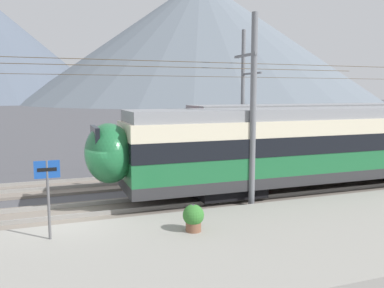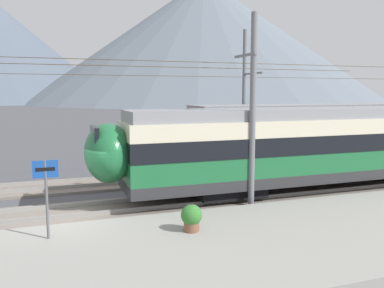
{
  "view_description": "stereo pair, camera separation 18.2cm",
  "coord_description": "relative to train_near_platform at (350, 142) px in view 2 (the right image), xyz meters",
  "views": [
    {
      "loc": [
        -0.62,
        -13.76,
        4.53
      ],
      "look_at": [
        5.25,
        2.37,
        2.32
      ],
      "focal_mm": 37.35,
      "sensor_mm": 36.0,
      "label": 1
    },
    {
      "loc": [
        -0.45,
        -13.82,
        4.53
      ],
      "look_at": [
        5.25,
        2.37,
        2.32
      ],
      "focal_mm": 37.35,
      "sensor_mm": 36.0,
      "label": 2
    }
  ],
  "objects": [
    {
      "name": "ground_plane",
      "position": [
        -12.71,
        -1.2,
        -2.22
      ],
      "size": [
        400.0,
        400.0,
        0.0
      ],
      "primitive_type": "plane",
      "color": "#4C4C51"
    },
    {
      "name": "platform_slab",
      "position": [
        -12.71,
        -5.11,
        -2.05
      ],
      "size": [
        120.0,
        6.42,
        0.34
      ],
      "primitive_type": "cube",
      "color": "gray",
      "rests_on": "ground"
    },
    {
      "name": "track_near",
      "position": [
        -12.71,
        0.0,
        -2.15
      ],
      "size": [
        120.0,
        3.0,
        0.28
      ],
      "color": "slate",
      "rests_on": "ground"
    },
    {
      "name": "track_far",
      "position": [
        -12.71,
        4.64,
        -2.15
      ],
      "size": [
        120.0,
        3.0,
        0.28
      ],
      "color": "slate",
      "rests_on": "ground"
    },
    {
      "name": "train_near_platform",
      "position": [
        0.0,
        0.0,
        0.0
      ],
      "size": [
        23.93,
        2.87,
        4.27
      ],
      "color": "#2D2D30",
      "rests_on": "track_near"
    },
    {
      "name": "train_far_track",
      "position": [
        6.13,
        4.64,
        0.01
      ],
      "size": [
        27.34,
        3.0,
        4.27
      ],
      "color": "#2D2D30",
      "rests_on": "track_far"
    },
    {
      "name": "catenary_mast_mid",
      "position": [
        -5.93,
        -1.33,
        1.71
      ],
      "size": [
        44.3,
        1.73,
        7.49
      ],
      "color": "slate",
      "rests_on": "ground"
    },
    {
      "name": "catenary_mast_far_side",
      "position": [
        -2.22,
        6.5,
        2.01
      ],
      "size": [
        44.3,
        2.3,
        8.21
      ],
      "color": "slate",
      "rests_on": "ground"
    },
    {
      "name": "platform_sign",
      "position": [
        -13.4,
        -3.17,
        -0.2
      ],
      "size": [
        0.7,
        0.08,
        2.29
      ],
      "color": "#59595B",
      "rests_on": "platform_slab"
    },
    {
      "name": "potted_plant_platform_edge",
      "position": [
        -9.28,
        -3.96,
        -1.42
      ],
      "size": [
        0.65,
        0.65,
        0.83
      ],
      "color": "brown",
      "rests_on": "platform_slab"
    },
    {
      "name": "mountain_central_peak",
      "position": [
        52.86,
        156.19,
        24.99
      ],
      "size": [
        154.83,
        154.83,
        54.43
      ],
      "primitive_type": "cone",
      "color": "slate",
      "rests_on": "ground"
    }
  ]
}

